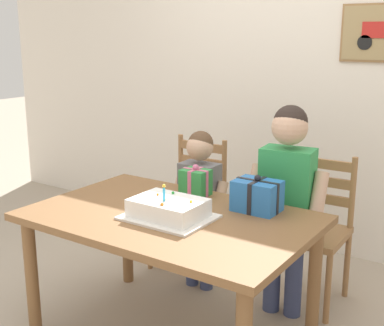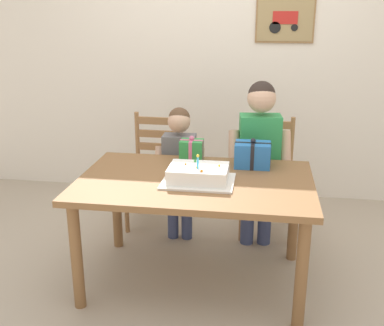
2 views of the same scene
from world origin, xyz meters
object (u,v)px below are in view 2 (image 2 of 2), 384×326
at_px(gift_box_red_large, 192,151).
at_px(chair_right, 267,176).
at_px(chair_left, 156,170).
at_px(child_younger, 179,161).
at_px(gift_box_beside_cake, 253,155).
at_px(dining_table, 195,192).
at_px(birthday_cake, 198,175).
at_px(child_older, 259,149).

xyz_separation_m(gift_box_red_large, chair_right, (0.53, 0.51, -0.34)).
xyz_separation_m(chair_left, child_younger, (0.25, -0.26, 0.17)).
relative_size(gift_box_red_large, chair_left, 0.20).
height_order(gift_box_beside_cake, chair_left, gift_box_beside_cake).
xyz_separation_m(dining_table, gift_box_red_large, (-0.08, 0.35, 0.17)).
xyz_separation_m(gift_box_beside_cake, chair_right, (0.11, 0.55, -0.34)).
distance_m(chair_right, child_younger, 0.74).
xyz_separation_m(gift_box_red_large, gift_box_beside_cake, (0.42, -0.05, 0.01)).
height_order(dining_table, gift_box_beside_cake, gift_box_beside_cake).
bearing_deg(child_younger, dining_table, -70.76).
xyz_separation_m(gift_box_red_large, child_younger, (-0.13, 0.25, -0.16)).
height_order(birthday_cake, gift_box_red_large, birthday_cake).
height_order(gift_box_red_large, chair_left, chair_left).
height_order(birthday_cake, chair_right, chair_right).
xyz_separation_m(dining_table, child_younger, (-0.21, 0.60, 0.00)).
relative_size(birthday_cake, chair_right, 0.48).
relative_size(birthday_cake, chair_left, 0.48).
relative_size(gift_box_beside_cake, child_younger, 0.23).
xyz_separation_m(birthday_cake, chair_right, (0.43, 0.91, -0.31)).
relative_size(gift_box_red_large, child_younger, 0.18).
height_order(chair_left, chair_right, same).
bearing_deg(gift_box_red_large, child_older, 27.80).
relative_size(gift_box_red_large, chair_right, 0.20).
bearing_deg(child_older, birthday_cake, -119.00).
xyz_separation_m(birthday_cake, gift_box_red_large, (-0.10, 0.40, 0.03)).
distance_m(dining_table, gift_box_red_large, 0.40).
relative_size(chair_left, child_older, 0.73).
bearing_deg(gift_box_red_large, gift_box_beside_cake, -6.24).
xyz_separation_m(chair_left, chair_right, (0.91, -0.00, 0.00)).
xyz_separation_m(chair_right, child_older, (-0.07, -0.26, 0.30)).
bearing_deg(birthday_cake, child_older, 61.00).
relative_size(chair_left, chair_right, 1.00).
height_order(birthday_cake, child_younger, child_younger).
height_order(birthday_cake, gift_box_beside_cake, gift_box_beside_cake).
distance_m(chair_left, child_older, 0.93).
distance_m(chair_right, child_older, 0.40).
distance_m(gift_box_beside_cake, chair_right, 0.66).
bearing_deg(gift_box_red_large, chair_right, 43.43).
bearing_deg(child_younger, chair_right, 21.35).
xyz_separation_m(birthday_cake, child_younger, (-0.24, 0.65, -0.14)).
bearing_deg(chair_left, birthday_cake, -61.95).
bearing_deg(gift_box_red_large, birthday_cake, -75.58).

